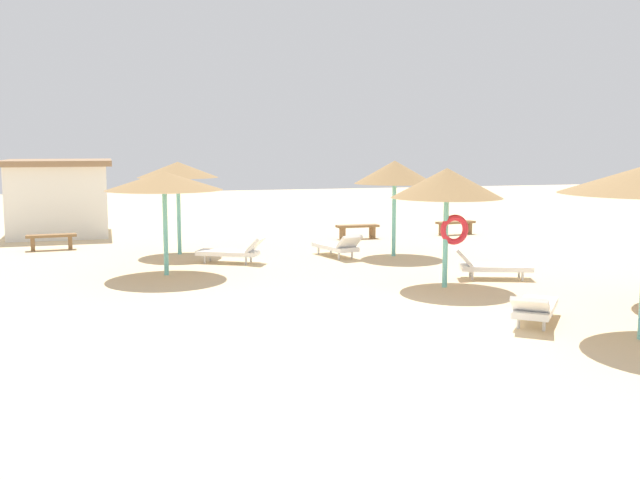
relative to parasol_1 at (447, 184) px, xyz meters
name	(u,v)px	position (x,y,z in m)	size (l,w,h in m)	color
ground_plane	(367,326)	(-2.99, -2.94, -2.38)	(80.00, 80.00, 0.00)	beige
parasol_1	(447,184)	(0.00, 0.00, 0.00)	(2.55, 2.55, 2.75)	#6BC6BC
parasol_2	(178,170)	(-5.38, 6.91, 0.14)	(2.39, 2.39, 2.77)	#6BC6BC
parasol_3	(395,172)	(0.67, 4.78, 0.08)	(2.37, 2.37, 2.81)	#6BC6BC
parasol_5	(164,181)	(-6.04, 3.42, -0.01)	(2.91, 2.91, 2.61)	#6BC6BC
lounger_0	(535,307)	(0.02, -3.66, -2.07)	(1.71, 1.87, 0.67)	white
lounger_1	(490,266)	(1.54, 0.64, -2.06)	(1.97, 1.26, 0.77)	white
lounger_2	(233,252)	(-4.12, 4.83, -2.06)	(1.95, 1.46, 0.76)	white
lounger_3	(337,246)	(-0.99, 5.06, -2.06)	(1.05, 1.98, 0.73)	white
bench_0	(51,239)	(-9.13, 8.94, -2.03)	(1.52, 0.50, 0.49)	brown
bench_1	(456,225)	(4.80, 8.95, -2.03)	(1.54, 0.59, 0.49)	brown
bench_2	(357,229)	(0.95, 8.83, -2.03)	(1.51, 0.42, 0.49)	brown
beach_cabana	(59,197)	(-9.08, 13.17, -1.00)	(3.75, 4.33, 2.73)	white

